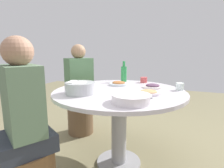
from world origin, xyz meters
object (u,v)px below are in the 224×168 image
(rice_bowl, at_px, (80,88))
(dish_eggplant, at_px, (153,86))
(dish_noodles, at_px, (86,84))
(diner_right, at_px, (79,78))
(round_dining_table, at_px, (119,107))
(dish_stirfry, at_px, (119,83))
(green_bottle, at_px, (124,73))
(tea_cup_far, at_px, (180,87))
(dish_shrimp, at_px, (149,92))
(stool_for_diner_right, at_px, (81,117))
(tea_cup_near, at_px, (144,80))
(soup_bowl, at_px, (131,99))
(diner_left, at_px, (23,105))

(rice_bowl, xyz_separation_m, dish_eggplant, (-0.54, -0.49, -0.04))
(dish_noodles, relative_size, diner_right, 0.28)
(dish_eggplant, bearing_deg, round_dining_table, 40.44)
(dish_stirfry, height_order, green_bottle, green_bottle)
(round_dining_table, distance_m, tea_cup_far, 0.61)
(dish_stirfry, xyz_separation_m, diner_right, (0.65, -0.23, -0.00))
(dish_shrimp, bearing_deg, diner_right, -27.33)
(green_bottle, bearing_deg, diner_right, 2.16)
(dish_stirfry, xyz_separation_m, stool_for_diner_right, (0.65, -0.23, -0.55))
(rice_bowl, distance_m, tea_cup_near, 0.86)
(dish_shrimp, bearing_deg, dish_noodles, -12.52)
(rice_bowl, distance_m, dish_noodles, 0.39)
(dish_noodles, xyz_separation_m, green_bottle, (-0.30, -0.40, 0.09))
(soup_bowl, bearing_deg, tea_cup_near, -83.74)
(green_bottle, relative_size, diner_left, 0.33)
(rice_bowl, height_order, diner_left, diner_left)
(green_bottle, xyz_separation_m, stool_for_diner_right, (0.62, 0.02, -0.63))
(stool_for_diner_right, bearing_deg, green_bottle, -177.84)
(dish_stirfry, height_order, dish_eggplant, dish_stirfry)
(dish_shrimp, bearing_deg, tea_cup_far, -131.18)
(dish_eggplant, height_order, diner_right, diner_right)
(dish_noodles, height_order, stool_for_diner_right, dish_noodles)
(rice_bowl, relative_size, dish_noodles, 1.21)
(tea_cup_far, distance_m, diner_right, 1.30)
(tea_cup_far, bearing_deg, dish_shrimp, 48.82)
(diner_left, bearing_deg, dish_shrimp, -136.05)
(dish_noodles, bearing_deg, rice_bowl, 113.59)
(dish_stirfry, distance_m, dish_eggplant, 0.37)
(rice_bowl, height_order, tea_cup_near, rice_bowl)
(dish_noodles, distance_m, diner_left, 0.83)
(soup_bowl, bearing_deg, dish_noodles, -35.64)
(dish_noodles, xyz_separation_m, tea_cup_near, (-0.55, -0.41, 0.02))
(dish_stirfry, bearing_deg, diner_right, -19.59)
(soup_bowl, distance_m, tea_cup_far, 0.66)
(round_dining_table, relative_size, tea_cup_far, 16.92)
(dish_stirfry, bearing_deg, dish_noodles, 23.56)
(stool_for_diner_right, bearing_deg, rice_bowl, 123.02)
(dish_eggplant, bearing_deg, stool_for_diner_right, -13.17)
(round_dining_table, bearing_deg, dish_shrimp, 168.17)
(green_bottle, xyz_separation_m, diner_right, (0.62, 0.02, -0.09))
(round_dining_table, relative_size, dish_eggplant, 6.33)
(dish_stirfry, distance_m, tea_cup_far, 0.62)
(round_dining_table, xyz_separation_m, green_bottle, (0.12, -0.49, 0.26))
(rice_bowl, xyz_separation_m, soup_bowl, (-0.49, 0.10, -0.02))
(dish_stirfry, bearing_deg, dish_eggplant, 178.94)
(rice_bowl, xyz_separation_m, diner_right, (0.47, -0.73, -0.04))
(dish_eggplant, xyz_separation_m, dish_shrimp, (-0.01, 0.29, 0.00))
(tea_cup_near, bearing_deg, round_dining_table, 76.34)
(dish_eggplant, relative_size, green_bottle, 0.79)
(tea_cup_near, bearing_deg, green_bottle, 4.00)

